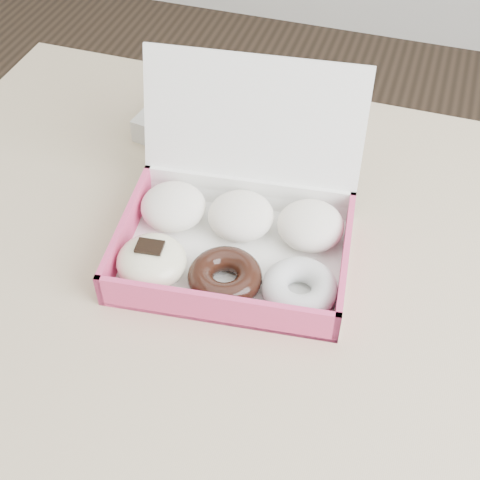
% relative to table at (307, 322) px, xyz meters
% --- Properties ---
extents(table, '(1.20, 0.80, 0.75)m').
position_rel_table_xyz_m(table, '(0.00, 0.00, 0.00)').
color(table, tan).
rests_on(table, ground).
extents(donut_box, '(0.31, 0.28, 0.20)m').
position_rel_table_xyz_m(donut_box, '(-0.11, 0.02, 0.11)').
color(donut_box, white).
rests_on(donut_box, table).
extents(newspapers, '(0.25, 0.21, 0.04)m').
position_rel_table_xyz_m(newspapers, '(-0.20, 0.26, 0.10)').
color(newspapers, white).
rests_on(newspapers, table).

